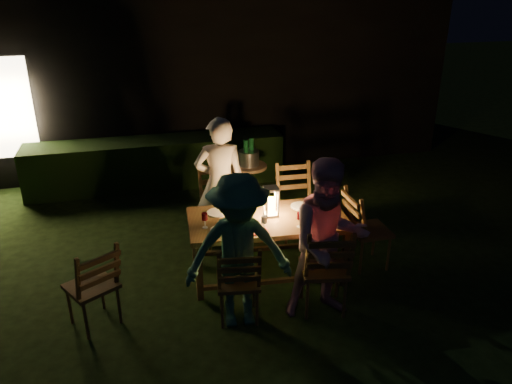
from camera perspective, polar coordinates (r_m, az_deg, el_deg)
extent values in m
plane|color=black|center=(5.45, -2.80, -13.46)|extent=(40.00, 40.00, 0.00)
cube|color=black|center=(10.65, -9.89, 14.06)|extent=(10.00, 4.00, 3.20)
cube|color=#FFE5B2|center=(8.93, -26.94, 8.49)|extent=(0.90, 0.06, 1.60)
cube|color=black|center=(8.54, -11.23, 3.31)|extent=(4.20, 0.70, 0.80)
cube|color=#4F331A|center=(5.69, 1.33, -3.23)|extent=(1.85, 1.02, 0.06)
cube|color=#4F331A|center=(5.47, -6.49, -9.23)|extent=(0.07, 0.07, 0.66)
cube|color=#4F331A|center=(6.11, -6.99, -5.54)|extent=(0.07, 0.07, 0.66)
cube|color=#4F331A|center=(5.77, 10.11, -7.60)|extent=(0.07, 0.07, 0.66)
cube|color=#4F331A|center=(6.38, 7.91, -4.28)|extent=(0.07, 0.07, 0.66)
cube|color=#4F331A|center=(5.12, -2.04, -10.16)|extent=(0.48, 0.46, 0.04)
cube|color=#4F331A|center=(4.82, -1.94, -8.69)|extent=(0.44, 0.20, 0.50)
cube|color=#4F331A|center=(5.27, 7.78, -8.68)|extent=(0.55, 0.53, 0.04)
cube|color=#4F331A|center=(4.95, 8.41, -6.97)|extent=(0.50, 0.24, 0.56)
cube|color=#4F331A|center=(6.39, -3.97, -2.38)|extent=(0.50, 0.47, 0.04)
cube|color=#4F331A|center=(6.46, -4.44, 0.85)|extent=(0.49, 0.18, 0.57)
cube|color=#4F331A|center=(6.56, 4.74, -1.77)|extent=(0.49, 0.46, 0.04)
cube|color=#4F331A|center=(6.62, 4.31, 1.33)|extent=(0.48, 0.17, 0.56)
cube|color=#4F331A|center=(6.15, 12.84, -4.29)|extent=(0.44, 0.46, 0.04)
cube|color=#4F331A|center=(5.94, 11.37, -2.03)|extent=(0.16, 0.46, 0.54)
cube|color=#4F331A|center=(5.28, -18.31, -10.17)|extent=(0.59, 0.58, 0.04)
cube|color=#4F331A|center=(4.99, -17.69, -8.41)|extent=(0.45, 0.35, 0.52)
imported|color=beige|center=(6.31, -4.13, 0.95)|extent=(0.66, 0.46, 1.73)
imported|color=pink|center=(5.03, 8.25, -5.52)|extent=(0.88, 0.70, 1.71)
imported|color=#387156|center=(4.87, -1.99, -6.91)|extent=(1.09, 0.68, 1.62)
cube|color=white|center=(5.72, 1.73, -2.57)|extent=(0.15, 0.15, 0.03)
cube|color=white|center=(5.59, 1.77, 0.38)|extent=(0.16, 0.16, 0.03)
cylinder|color=#FF9E3F|center=(5.67, 1.74, -1.53)|extent=(0.09, 0.09, 0.18)
cylinder|color=white|center=(5.80, -4.44, -2.36)|extent=(0.25, 0.25, 0.01)
cylinder|color=white|center=(5.41, -3.95, -4.36)|extent=(0.25, 0.25, 0.01)
cylinder|color=white|center=(5.96, 5.16, -1.63)|extent=(0.25, 0.25, 0.01)
cylinder|color=white|center=(5.58, 6.32, -3.51)|extent=(0.25, 0.25, 0.01)
cylinder|color=#0F471E|center=(5.58, -1.17, -1.88)|extent=(0.07, 0.07, 0.28)
cube|color=red|center=(5.37, 0.43, -4.53)|extent=(0.18, 0.14, 0.01)
cube|color=red|center=(5.54, 7.54, -3.80)|extent=(0.18, 0.14, 0.01)
cube|color=black|center=(5.33, -4.60, -4.84)|extent=(0.14, 0.07, 0.01)
cylinder|color=brown|center=(7.36, -0.82, 2.95)|extent=(0.53, 0.53, 0.04)
cylinder|color=brown|center=(7.49, -0.81, 0.45)|extent=(0.06, 0.06, 0.70)
cylinder|color=#A5A8AD|center=(7.31, -0.83, 3.91)|extent=(0.30, 0.30, 0.22)
cylinder|color=#0F471E|center=(7.25, -1.14, 4.14)|extent=(0.07, 0.07, 0.32)
cylinder|color=#0F471E|center=(7.35, -0.52, 4.41)|extent=(0.07, 0.07, 0.32)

